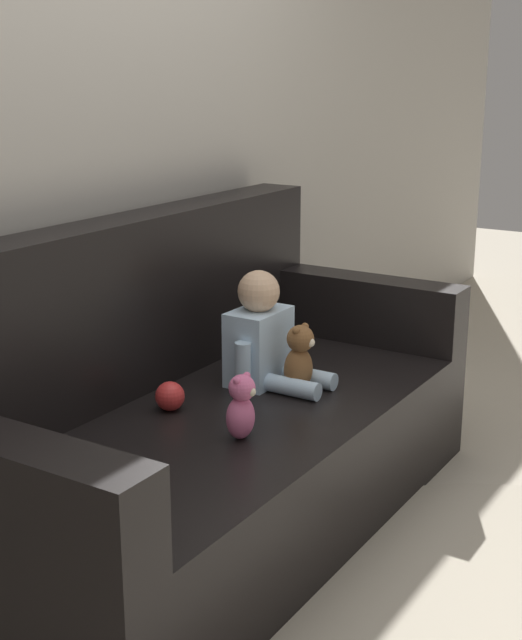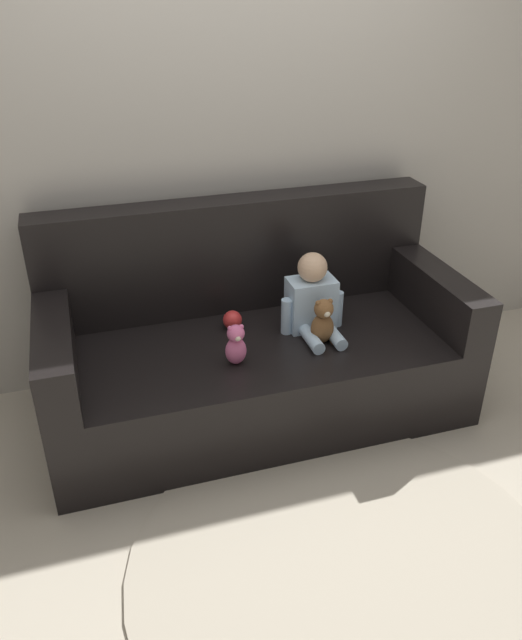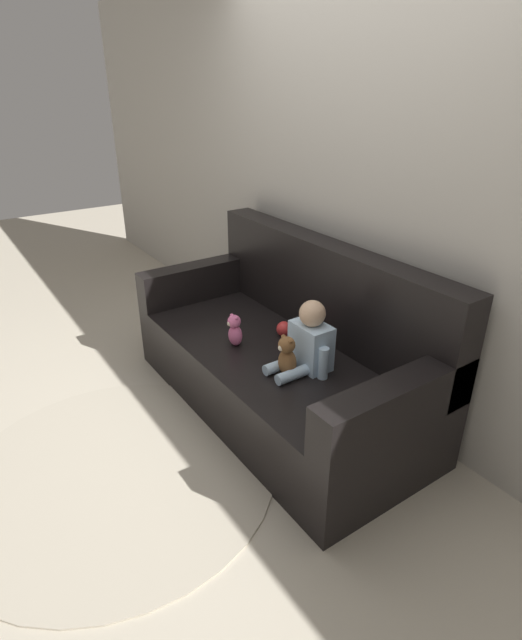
% 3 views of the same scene
% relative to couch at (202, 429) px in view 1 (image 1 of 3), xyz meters
% --- Properties ---
extents(ground_plane, '(12.00, 12.00, 0.00)m').
position_rel_couch_xyz_m(ground_plane, '(0.00, -0.07, -0.33)').
color(ground_plane, '#B7AD99').
extents(wall_back, '(8.00, 0.05, 2.60)m').
position_rel_couch_xyz_m(wall_back, '(0.00, 0.47, 0.97)').
color(wall_back, '#ADA89E').
rests_on(wall_back, ground_plane).
extents(couch, '(2.01, 0.92, 1.00)m').
position_rel_couch_xyz_m(couch, '(0.00, 0.00, 0.00)').
color(couch, black).
rests_on(couch, ground_plane).
extents(person_baby, '(0.32, 0.34, 0.40)m').
position_rel_couch_xyz_m(person_baby, '(0.28, -0.06, 0.24)').
color(person_baby, silver).
rests_on(person_baby, couch).
extents(teddy_bear_brown, '(0.14, 0.11, 0.23)m').
position_rel_couch_xyz_m(teddy_bear_brown, '(0.28, -0.20, 0.19)').
color(teddy_bear_brown, brown).
rests_on(teddy_bear_brown, couch).
extents(plush_toy_side, '(0.10, 0.09, 0.20)m').
position_rel_couch_xyz_m(plush_toy_side, '(-0.16, -0.26, 0.18)').
color(plush_toy_side, '#DB6699').
rests_on(plush_toy_side, couch).
extents(toy_ball, '(0.09, 0.09, 0.09)m').
position_rel_couch_xyz_m(toy_ball, '(-0.09, 0.05, 0.13)').
color(toy_ball, red).
rests_on(toy_ball, couch).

